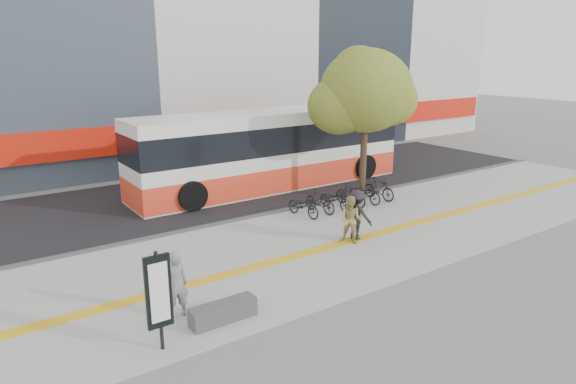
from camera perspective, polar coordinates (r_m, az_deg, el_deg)
ground at (r=14.42m, az=-0.21°, el=-9.66°), size 120.00×120.00×0.00m
sidewalk at (r=15.55m, az=-3.37°, el=-7.58°), size 40.00×7.00×0.08m
tactile_strip at (r=15.15m, az=-2.38°, el=-8.04°), size 40.00×0.45×0.01m
street at (r=21.96m, az=-13.65°, el=-1.08°), size 40.00×8.00×0.06m
curb at (r=18.43m, az=-9.08°, el=-3.90°), size 40.00×0.25×0.14m
bench at (r=12.17m, az=-7.29°, el=-13.22°), size 1.60×0.45×0.45m
signboard at (r=10.88m, az=-14.34°, el=-10.97°), size 0.55×0.10×2.20m
street_tree at (r=21.39m, az=8.49°, el=11.00°), size 4.40×3.80×6.31m
bus at (r=23.33m, az=-1.92°, el=4.56°), size 13.14×3.12×3.50m
bicycle_row at (r=20.38m, az=6.15°, el=-0.55°), size 4.68×1.68×0.94m
seated_woman at (r=12.28m, az=-12.54°, el=-10.11°), size 0.64×0.47×1.64m
pedestrian_tan at (r=16.55m, az=7.10°, el=-3.14°), size 0.93×0.98×1.59m
pedestrian_dark at (r=16.93m, az=7.72°, el=-2.55°), size 0.97×1.24×1.68m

